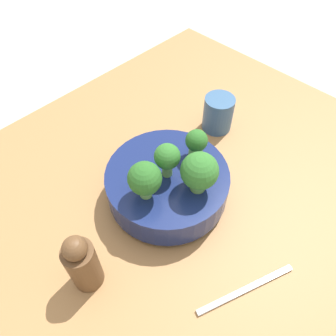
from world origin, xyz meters
TOP-DOWN VIEW (x-y plane):
  - ground_plane at (0.00, 0.00)m, footprint 6.00×6.00m
  - table at (0.00, 0.00)m, footprint 1.12×0.90m
  - bowl at (-0.01, -0.00)m, footprint 0.25×0.25m
  - broccoli_floret_right at (0.07, -0.01)m, footprint 0.05×0.05m
  - broccoli_floret_center at (-0.01, -0.00)m, footprint 0.05×0.05m
  - broccoli_floret_front at (0.01, -0.07)m, footprint 0.07×0.07m
  - broccoli_floret_left at (-0.07, -0.01)m, footprint 0.06×0.06m
  - cup at (0.23, 0.06)m, footprint 0.07×0.07m
  - pepper_mill at (-0.24, -0.03)m, footprint 0.05×0.05m
  - fork at (-0.06, -0.24)m, footprint 0.19×0.08m

SIDE VIEW (x-z plane):
  - ground_plane at x=0.00m, z-range 0.00..0.00m
  - table at x=0.00m, z-range 0.00..0.05m
  - fork at x=-0.06m, z-range 0.05..0.05m
  - bowl at x=-0.01m, z-range 0.05..0.13m
  - cup at x=0.23m, z-range 0.05..0.14m
  - pepper_mill at x=-0.24m, z-range 0.04..0.18m
  - broccoli_floret_right at x=0.07m, z-range 0.13..0.19m
  - broccoli_floret_left at x=-0.07m, z-range 0.13..0.21m
  - broccoli_floret_center at x=-0.01m, z-range 0.13..0.21m
  - broccoli_floret_front at x=0.01m, z-range 0.13..0.22m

